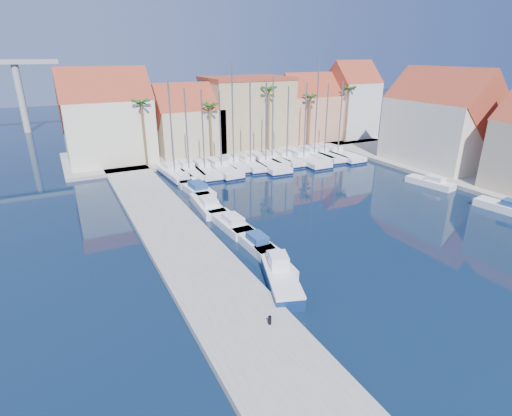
{
  "coord_description": "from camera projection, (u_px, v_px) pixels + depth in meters",
  "views": [
    {
      "loc": [
        -17.48,
        -15.15,
        15.77
      ],
      "look_at": [
        -2.61,
        13.93,
        3.0
      ],
      "focal_mm": 28.0,
      "sensor_mm": 36.0,
      "label": 1
    }
  ],
  "objects": [
    {
      "name": "ground",
      "position": [
        390.0,
        315.0,
        25.71
      ],
      "size": [
        260.0,
        260.0,
        0.0
      ],
      "primitive_type": "plane",
      "color": "black",
      "rests_on": "ground"
    },
    {
      "name": "quay_west",
      "position": [
        190.0,
        253.0,
        33.0
      ],
      "size": [
        6.0,
        77.0,
        0.5
      ],
      "primitive_type": "cube",
      "color": "gray",
      "rests_on": "ground"
    },
    {
      "name": "shore_north",
      "position": [
        232.0,
        148.0,
        69.67
      ],
      "size": [
        54.0,
        16.0,
        0.5
      ],
      "primitive_type": "cube",
      "color": "gray",
      "rests_on": "ground"
    },
    {
      "name": "shore_east",
      "position": [
        490.0,
        181.0,
        51.62
      ],
      "size": [
        12.0,
        60.0,
        0.5
      ],
      "primitive_type": "cube",
      "color": "gray",
      "rests_on": "ground"
    },
    {
      "name": "bollard",
      "position": [
        270.0,
        320.0,
        23.94
      ],
      "size": [
        0.22,
        0.22,
        0.54
      ],
      "primitive_type": "cylinder",
      "color": "black",
      "rests_on": "quay_west"
    },
    {
      "name": "fishing_boat",
      "position": [
        281.0,
        278.0,
        28.52
      ],
      "size": [
        3.76,
        6.26,
        2.08
      ],
      "rotation": [
        0.0,
        0.0,
        -0.32
      ],
      "color": "navy",
      "rests_on": "ground"
    },
    {
      "name": "motorboat_west_0",
      "position": [
        275.0,
        262.0,
        31.14
      ],
      "size": [
        2.06,
        5.21,
        1.4
      ],
      "rotation": [
        0.0,
        0.0,
        -0.09
      ],
      "color": "white",
      "rests_on": "ground"
    },
    {
      "name": "motorboat_west_1",
      "position": [
        255.0,
        242.0,
        34.44
      ],
      "size": [
        1.95,
        5.7,
        1.4
      ],
      "rotation": [
        0.0,
        0.0,
        0.02
      ],
      "color": "white",
      "rests_on": "ground"
    },
    {
      "name": "motorboat_west_2",
      "position": [
        231.0,
        223.0,
        38.32
      ],
      "size": [
        2.34,
        6.5,
        1.4
      ],
      "rotation": [
        0.0,
        0.0,
        0.05
      ],
      "color": "white",
      "rests_on": "ground"
    },
    {
      "name": "motorboat_west_3",
      "position": [
        207.0,
        204.0,
        42.9
      ],
      "size": [
        2.71,
        7.02,
        1.4
      ],
      "rotation": [
        0.0,
        0.0,
        -0.07
      ],
      "color": "white",
      "rests_on": "ground"
    },
    {
      "name": "motorboat_west_4",
      "position": [
        196.0,
        188.0,
        47.98
      ],
      "size": [
        2.75,
        7.27,
        1.4
      ],
      "rotation": [
        0.0,
        0.0,
        0.07
      ],
      "color": "white",
      "rests_on": "ground"
    },
    {
      "name": "motorboat_west_5",
      "position": [
        183.0,
        179.0,
        51.42
      ],
      "size": [
        2.21,
        5.48,
        1.4
      ],
      "rotation": [
        0.0,
        0.0,
        -0.1
      ],
      "color": "white",
      "rests_on": "ground"
    },
    {
      "name": "motorboat_east_0",
      "position": [
        508.0,
        208.0,
        42.03
      ],
      "size": [
        2.85,
        6.43,
        1.4
      ],
      "rotation": [
        0.0,
        0.0,
        0.14
      ],
      "color": "white",
      "rests_on": "ground"
    },
    {
      "name": "motorboat_east_1",
      "position": [
        431.0,
        182.0,
        50.25
      ],
      "size": [
        2.95,
        6.14,
        1.4
      ],
      "rotation": [
        0.0,
        0.0,
        0.19
      ],
      "color": "white",
      "rests_on": "ground"
    },
    {
      "name": "sailboat_0",
      "position": [
        173.0,
        172.0,
        54.04
      ],
      "size": [
        3.0,
        9.39,
        12.51
      ],
      "rotation": [
        0.0,
        0.0,
        0.06
      ],
      "color": "white",
      "rests_on": "ground"
    },
    {
      "name": "sailboat_1",
      "position": [
        188.0,
        170.0,
        55.3
      ],
      "size": [
        3.11,
        9.62,
        11.55
      ],
      "rotation": [
        0.0,
        0.0,
        -0.06
      ],
      "color": "white",
      "rests_on": "ground"
    },
    {
      "name": "sailboat_2",
      "position": [
        204.0,
        169.0,
        55.44
      ],
      "size": [
        2.97,
        9.5,
        11.33
      ],
      "rotation": [
        0.0,
        0.0,
        -0.05
      ],
      "color": "white",
      "rests_on": "ground"
    },
    {
      "name": "sailboat_3",
      "position": [
        220.0,
        168.0,
        56.3
      ],
      "size": [
        3.01,
        10.41,
        11.07
      ],
      "rotation": [
        0.0,
        0.0,
        0.03
      ],
      "color": "white",
      "rests_on": "ground"
    },
    {
      "name": "sailboat_4",
      "position": [
        233.0,
        163.0,
        58.28
      ],
      "size": [
        2.8,
        8.53,
        14.49
      ],
      "rotation": [
        0.0,
        0.0,
        -0.07
      ],
      "color": "white",
      "rests_on": "ground"
    },
    {
      "name": "sailboat_5",
      "position": [
        249.0,
        163.0,
        58.57
      ],
      "size": [
        3.07,
        8.93,
        12.16
      ],
      "rotation": [
        0.0,
        0.0,
        -0.09
      ],
      "color": "white",
      "rests_on": "ground"
    },
    {
      "name": "sailboat_6",
      "position": [
        264.0,
        162.0,
        59.24
      ],
      "size": [
        3.65,
        12.15,
        12.02
      ],
      "rotation": [
        0.0,
        0.0,
        -0.04
      ],
      "color": "white",
      "rests_on": "ground"
    },
    {
      "name": "sailboat_7",
      "position": [
        270.0,
        159.0,
        60.92
      ],
      "size": [
        2.88,
        8.54,
        12.68
      ],
      "rotation": [
        0.0,
        0.0,
        0.08
      ],
      "color": "white",
      "rests_on": "ground"
    },
    {
      "name": "sailboat_8",
      "position": [
        285.0,
        158.0,
        61.23
      ],
      "size": [
        2.65,
        8.79,
        11.22
      ],
      "rotation": [
        0.0,
        0.0,
        -0.04
      ],
      "color": "white",
      "rests_on": "ground"
    },
    {
      "name": "sailboat_9",
      "position": [
        301.0,
        158.0,
        61.78
      ],
      "size": [
        3.29,
        12.03,
        11.65
      ],
      "rotation": [
        0.0,
        0.0,
        -0.01
      ],
      "color": "white",
      "rests_on": "ground"
    },
    {
      "name": "sailboat_10",
      "position": [
        312.0,
        154.0,
        63.35
      ],
      "size": [
        2.56,
        9.11,
        14.99
      ],
      "rotation": [
        0.0,
        0.0,
        0.02
      ],
      "color": "white",
      "rests_on": "ground"
    },
    {
      "name": "sailboat_11",
      "position": [
        322.0,
        154.0,
        64.13
      ],
      "size": [
        3.2,
        10.6,
        11.44
      ],
      "rotation": [
        0.0,
        0.0,
        -0.04
      ],
      "color": "white",
      "rests_on": "ground"
    },
    {
      "name": "sailboat_12",
      "position": [
        335.0,
        153.0,
        64.54
      ],
      "size": [
        3.16,
        11.63,
        11.76
      ],
      "rotation": [
        0.0,
        0.0,
        0.01
      ],
      "color": "white",
      "rests_on": "ground"
    },
    {
      "name": "building_0",
      "position": [
        108.0,
        120.0,
        58.07
      ],
      "size": [
        12.3,
        9.0,
        13.5
      ],
      "color": "#EBE3C4",
      "rests_on": "shore_north"
    },
    {
      "name": "building_1",
      "position": [
        187.0,
        123.0,
        63.61
      ],
      "size": [
        10.3,
        8.0,
        11.0
      ],
      "color": "#C2B088",
      "rests_on": "shore_north"
    },
    {
      "name": "building_2",
      "position": [
        247.0,
        111.0,
        68.75
      ],
      "size": [
        14.2,
        10.2,
        11.5
      ],
      "color": "tan",
      "rests_on": "shore_north"
    },
    {
      "name": "building_3",
      "position": [
        308.0,
        110.0,
        73.15
      ],
      "size": [
        10.3,
        8.0,
        12.0
      ],
      "color": "tan",
      "rests_on": "shore_north"
    },
    {
      "name": "building_4",
      "position": [
        351.0,
        102.0,
        75.74
      ],
      "size": [
        8.3,
        8.0,
        14.0
      ],
      "color": "silver",
      "rests_on": "shore_north"
    },
    {
      "name": "building_6",
      "position": [
        440.0,
        122.0,
        56.81
      ],
      "size": [
        9.0,
        14.3,
        13.5
      ],
      "color": "#EBE3C4",
      "rests_on": "shore_east"
    },
    {
      "name": "palm_0",
      "position": [
        141.0,
        105.0,
        54.69
      ],
      "size": [
        2.6,
        2.6,
        10.15
      ],
      "color": "brown",
      "rests_on": "shore_north"
    },
    {
      "name": "palm_1",
      "position": [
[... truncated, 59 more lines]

